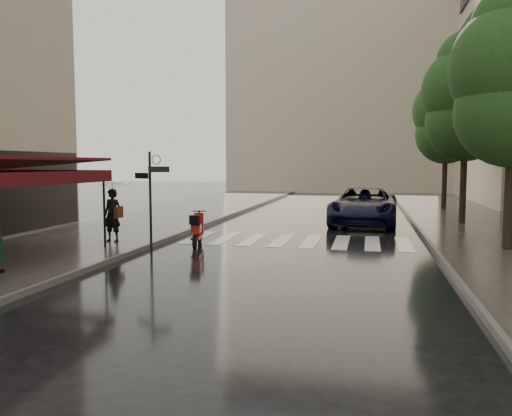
% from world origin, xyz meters
% --- Properties ---
extents(ground, '(120.00, 120.00, 0.00)m').
position_xyz_m(ground, '(0.00, 0.00, 0.00)').
color(ground, black).
rests_on(ground, ground).
extents(sidewalk_near, '(6.00, 60.00, 0.12)m').
position_xyz_m(sidewalk_near, '(-4.50, 12.00, 0.06)').
color(sidewalk_near, '#38332D').
rests_on(sidewalk_near, ground).
extents(sidewalk_far, '(5.50, 60.00, 0.12)m').
position_xyz_m(sidewalk_far, '(10.25, 12.00, 0.06)').
color(sidewalk_far, '#38332D').
rests_on(sidewalk_far, ground).
extents(curb_near, '(0.12, 60.00, 0.16)m').
position_xyz_m(curb_near, '(-1.45, 12.00, 0.07)').
color(curb_near, '#595651').
rests_on(curb_near, ground).
extents(curb_far, '(0.12, 60.00, 0.16)m').
position_xyz_m(curb_far, '(7.45, 12.00, 0.07)').
color(curb_far, '#595651').
rests_on(curb_far, ground).
extents(crosswalk, '(7.85, 3.20, 0.01)m').
position_xyz_m(crosswalk, '(2.98, 6.00, 0.01)').
color(crosswalk, silver).
rests_on(crosswalk, ground).
extents(signpost, '(1.17, 0.29, 3.10)m').
position_xyz_m(signpost, '(-1.19, 3.00, 1.83)').
color(signpost, black).
rests_on(signpost, ground).
extents(backdrop_building, '(22.00, 6.00, 20.00)m').
position_xyz_m(backdrop_building, '(3.00, 38.00, 10.00)').
color(backdrop_building, '#BDA990').
rests_on(backdrop_building, ground).
extents(tree_mid, '(3.80, 3.80, 8.34)m').
position_xyz_m(tree_mid, '(9.50, 12.00, 5.59)').
color(tree_mid, black).
rests_on(tree_mid, sidewalk_far).
extents(tree_far, '(3.80, 3.80, 8.16)m').
position_xyz_m(tree_far, '(9.70, 19.00, 5.46)').
color(tree_far, black).
rests_on(tree_far, sidewalk_far).
extents(pedestrian_with_umbrella, '(1.19, 1.21, 2.52)m').
position_xyz_m(pedestrian_with_umbrella, '(-2.90, 3.70, 1.79)').
color(pedestrian_with_umbrella, black).
rests_on(pedestrian_with_umbrella, sidewalk_near).
extents(scooter, '(0.64, 1.68, 1.12)m').
position_xyz_m(scooter, '(-0.10, 4.18, 0.52)').
color(scooter, black).
rests_on(scooter, ground).
extents(parked_car, '(3.14, 6.23, 1.69)m').
position_xyz_m(parked_car, '(5.26, 11.44, 0.85)').
color(parked_car, black).
rests_on(parked_car, ground).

